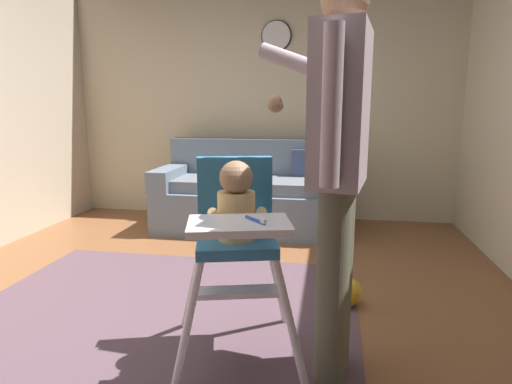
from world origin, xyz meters
TOP-DOWN VIEW (x-y plane):
  - ground at (0.00, 0.00)m, footprint 5.63×6.67m
  - wall_far at (0.00, 2.56)m, footprint 4.83×0.06m
  - area_rug at (-0.20, -0.24)m, footprint 2.26×2.69m
  - couch at (-0.01, 2.04)m, footprint 1.75×0.86m
  - high_chair at (0.33, -0.15)m, footprint 0.73×0.82m
  - adult_standing at (0.77, -0.22)m, footprint 0.51×0.55m
  - toy_ball at (0.87, 0.45)m, footprint 0.18×0.18m
  - wall_clock at (0.17, 2.52)m, footprint 0.31×0.04m

SIDE VIEW (x-z plane):
  - ground at x=0.00m, z-range -0.10..0.00m
  - area_rug at x=-0.20m, z-range 0.00..0.01m
  - toy_ball at x=0.87m, z-range 0.00..0.18m
  - couch at x=-0.01m, z-range -0.10..0.76m
  - high_chair at x=0.33m, z-range 0.18..1.14m
  - adult_standing at x=0.77m, z-range 0.11..1.79m
  - wall_far at x=0.00m, z-range 0.00..2.65m
  - wall_clock at x=0.17m, z-range 1.73..2.04m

